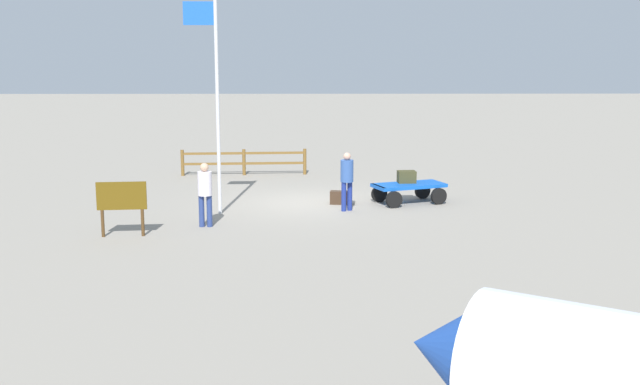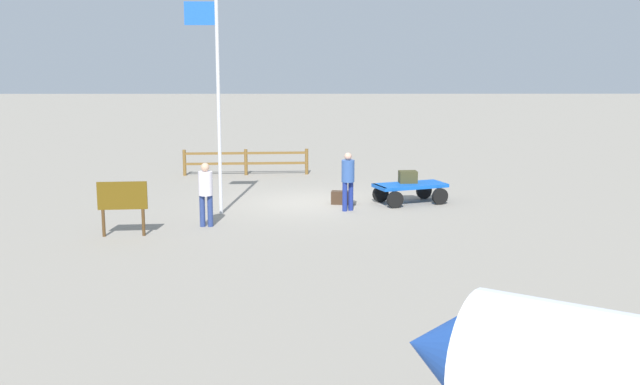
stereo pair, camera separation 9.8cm
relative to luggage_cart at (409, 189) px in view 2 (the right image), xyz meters
The scene contains 9 objects.
ground_plane 2.99m from the luggage_cart, ahead, with size 120.00×120.00×0.00m, color gray.
luggage_cart is the anchor object (origin of this frame).
suitcase_maroon 0.38m from the luggage_cart, 80.17° to the right, with size 0.55×0.43×0.35m.
suitcase_dark 2.02m from the luggage_cart, ahead, with size 0.63×0.37×0.38m.
worker_lead 2.22m from the luggage_cart, 30.21° to the left, with size 0.49×0.49×1.64m.
worker_trailing 6.37m from the luggage_cart, 28.77° to the left, with size 0.36×0.36×1.65m.
flagpole 6.40m from the luggage_cart, 15.05° to the left, with size 0.90×0.10×5.81m.
signboard 8.49m from the luggage_cart, 28.82° to the left, with size 1.19×0.17×1.34m.
wooden_fence 7.51m from the luggage_cart, 45.08° to the right, with size 4.52×0.40×0.94m.
Camera 2 is at (-0.22, 22.33, 4.41)m, focal length 43.18 mm.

